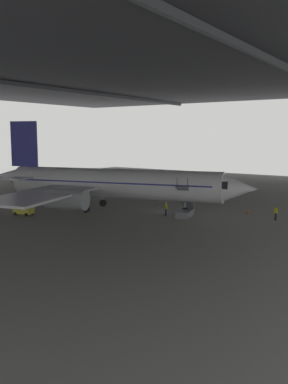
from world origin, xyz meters
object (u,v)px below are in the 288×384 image
(airplane_main, at_px, (109,183))
(traffic_cone_orange, at_px, (248,211))
(crew_worker_near_nose, at_px, (276,212))
(boarding_stairs, at_px, (185,210))
(crew_worker_by_stairs, at_px, (166,208))
(baggage_tug, at_px, (24,211))

(airplane_main, xyz_separation_m, traffic_cone_orange, (7.81, -15.02, -3.10))
(crew_worker_near_nose, distance_m, traffic_cone_orange, 4.74)
(airplane_main, distance_m, crew_worker_near_nose, 20.02)
(boarding_stairs, bearing_deg, traffic_cone_orange, -42.80)
(crew_worker_by_stairs, bearing_deg, traffic_cone_orange, -47.01)
(crew_worker_by_stairs, bearing_deg, crew_worker_near_nose, -68.42)
(airplane_main, xyz_separation_m, crew_worker_near_nose, (5.48, -19.10, -2.47))
(traffic_cone_orange, xyz_separation_m, baggage_tug, (-16.03, 21.29, 0.23))
(boarding_stairs, height_order, crew_worker_by_stairs, boarding_stairs)
(crew_worker_by_stairs, xyz_separation_m, baggage_tug, (-9.18, 13.94, -0.38))
(crew_worker_near_nose, bearing_deg, traffic_cone_orange, 60.25)
(boarding_stairs, bearing_deg, airplane_main, 101.82)
(airplane_main, distance_m, crew_worker_by_stairs, 8.12)
(traffic_cone_orange, distance_m, baggage_tug, 26.65)
(crew_worker_by_stairs, relative_size, baggage_tug, 0.66)
(crew_worker_by_stairs, height_order, traffic_cone_orange, crew_worker_by_stairs)
(airplane_main, xyz_separation_m, baggage_tug, (-8.22, 6.27, -2.87))
(boarding_stairs, xyz_separation_m, crew_worker_by_stairs, (-1.06, 1.99, 0.18))
(crew_worker_by_stairs, height_order, baggage_tug, crew_worker_by_stairs)
(boarding_stairs, distance_m, crew_worker_by_stairs, 2.26)
(crew_worker_near_nose, height_order, traffic_cone_orange, crew_worker_near_nose)
(crew_worker_near_nose, relative_size, crew_worker_by_stairs, 1.02)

